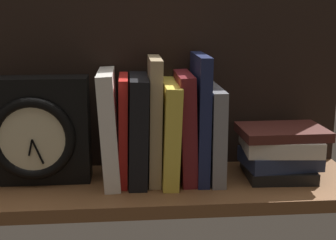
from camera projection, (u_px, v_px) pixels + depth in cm
name	position (u px, v px, depth cm)	size (l,w,h in cm)	color
ground_plane	(161.00, 187.00, 91.51)	(79.41, 23.75, 2.50)	brown
back_panel	(157.00, 79.00, 97.76)	(79.41, 1.20, 37.57)	black
book_white_catcher	(110.00, 127.00, 89.99)	(3.00, 16.06, 21.72)	silver
book_red_requiem	(123.00, 129.00, 90.33)	(1.65, 13.21, 20.71)	red
book_black_skeptic	(138.00, 129.00, 90.58)	(3.48, 15.53, 20.66)	black
book_tan_shortstories	(154.00, 119.00, 90.43)	(2.30, 13.13, 24.22)	tan
book_yellow_seinlanguage	(169.00, 131.00, 91.24)	(2.99, 16.94, 19.41)	gold
book_maroon_dawkins	(185.00, 126.00, 91.32)	(2.85, 13.96, 21.14)	maroon
book_navy_bierce	(200.00, 117.00, 91.14)	(2.25, 14.71, 24.74)	#192147
book_gray_chess	(213.00, 132.00, 92.11)	(2.68, 15.38, 18.39)	gray
framed_clock	(35.00, 132.00, 88.98)	(20.67, 7.75, 20.67)	black
book_stack_side	(280.00, 151.00, 93.06)	(16.97, 13.91, 10.28)	black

